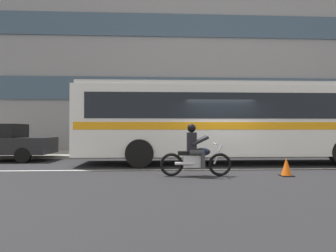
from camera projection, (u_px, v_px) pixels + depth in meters
ground_plane at (221, 167)px, 10.56m from camera, size 60.00×60.00×0.00m
sidewalk_curb at (199, 154)px, 15.65m from camera, size 28.00×3.80×0.15m
lane_center_stripe at (225, 169)px, 9.96m from camera, size 26.60×0.14×0.01m
office_building_facade at (193, 63)px, 18.01m from camera, size 28.00×0.89×11.13m
transit_bus at (240, 118)px, 11.83m from camera, size 13.19×2.68×3.22m
motorcycle_with_rider at (195, 154)px, 8.53m from camera, size 2.14×0.64×1.56m
fire_hydrant at (295, 147)px, 14.63m from camera, size 0.22×0.30×0.75m
traffic_cone at (286, 167)px, 8.54m from camera, size 0.36×0.36×0.55m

